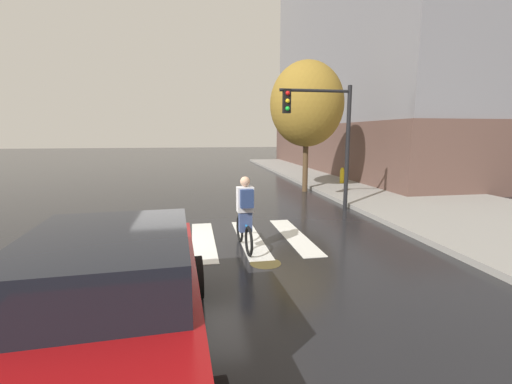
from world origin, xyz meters
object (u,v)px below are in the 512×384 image
manhole_cover (265,263)px  fire_hydrant (342,175)px  sedan_near (113,298)px  cyclist (245,214)px  street_tree_near (307,104)px  traffic_light_near (325,126)px

manhole_cover → fire_hydrant: (6.01, 9.85, 0.53)m
sedan_near → cyclist: (2.03, 3.72, 0.02)m
manhole_cover → street_tree_near: 10.07m
cyclist → street_tree_near: street_tree_near is taller
manhole_cover → sedan_near: 3.74m
traffic_light_near → cyclist: bearing=-131.5°
cyclist → fire_hydrant: bearing=54.9°
traffic_light_near → sedan_near: bearing=-125.5°
fire_hydrant → street_tree_near: (-2.39, -1.30, 3.36)m
sedan_near → fire_hydrant: size_ratio=6.00×
fire_hydrant → traffic_light_near: bearing=-120.0°
sedan_near → street_tree_near: 13.19m
sedan_near → fire_hydrant: bearing=56.7°
fire_hydrant → cyclist: bearing=-125.1°
traffic_light_near → street_tree_near: (0.66, 3.97, 1.03)m
traffic_light_near → street_tree_near: 4.16m
street_tree_near → manhole_cover: bearing=-113.0°
cyclist → fire_hydrant: (6.30, 8.96, -0.31)m
cyclist → street_tree_near: size_ratio=0.30×
sedan_near → cyclist: cyclist is taller
manhole_cover → traffic_light_near: 6.16m
manhole_cover → sedan_near: (-2.32, -2.82, 0.82)m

